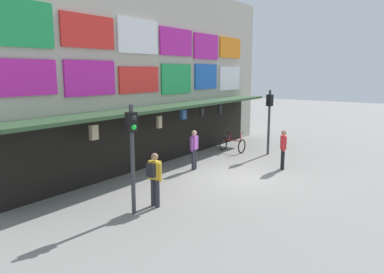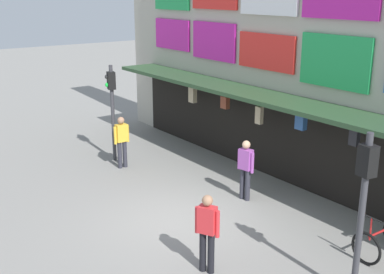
{
  "view_description": "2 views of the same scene",
  "coord_description": "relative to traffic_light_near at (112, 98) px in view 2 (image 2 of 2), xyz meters",
  "views": [
    {
      "loc": [
        -12.18,
        -6.47,
        4.1
      ],
      "look_at": [
        -1.25,
        1.32,
        1.67
      ],
      "focal_mm": 34.07,
      "sensor_mm": 36.0,
      "label": 1
    },
    {
      "loc": [
        9.11,
        -6.29,
        5.5
      ],
      "look_at": [
        -1.43,
        1.41,
        1.55
      ],
      "focal_mm": 45.68,
      "sensor_mm": 36.0,
      "label": 2
    }
  ],
  "objects": [
    {
      "name": "traffic_light_far",
      "position": [
        9.49,
        0.02,
        0.0
      ],
      "size": [
        0.32,
        0.34,
        3.2
      ],
      "color": "#38383D",
      "rests_on": "ground"
    },
    {
      "name": "pedestrian_in_yellow",
      "position": [
        4.99,
        1.36,
        -1.19
      ],
      "size": [
        0.52,
        0.28,
        1.68
      ],
      "color": "#2D2D38",
      "rests_on": "ground"
    },
    {
      "name": "traffic_light_near",
      "position": [
        0.0,
        0.0,
        0.0
      ],
      "size": [
        0.33,
        0.35,
        3.2
      ],
      "color": "#38383D",
      "rests_on": "ground"
    },
    {
      "name": "pedestrian_in_white",
      "position": [
        7.2,
        -1.66,
        -1.19
      ],
      "size": [
        0.48,
        0.36,
        1.68
      ],
      "color": "black",
      "rests_on": "ground"
    },
    {
      "name": "bicycle_parked",
      "position": [
        8.93,
        1.73,
        -1.75
      ],
      "size": [
        0.75,
        1.18,
        1.05
      ],
      "color": "black",
      "rests_on": "ground"
    },
    {
      "name": "ground_plane",
      "position": [
        4.95,
        -0.76,
        -2.14
      ],
      "size": [
        80.0,
        80.0,
        0.0
      ],
      "primitive_type": "plane",
      "color": "gray"
    },
    {
      "name": "shopfront",
      "position": [
        4.95,
        3.81,
        1.82
      ],
      "size": [
        18.0,
        2.6,
        8.0
      ],
      "color": "#B2AD9E",
      "rests_on": "ground"
    },
    {
      "name": "pedestrian_in_green",
      "position": [
        0.78,
        -0.12,
        -1.16
      ],
      "size": [
        0.35,
        0.53,
        1.68
      ],
      "color": "#2D2D38",
      "rests_on": "ground"
    }
  ]
}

